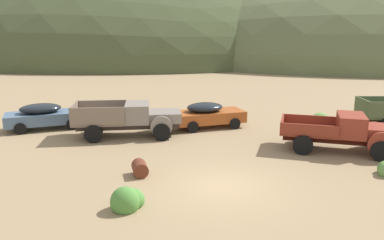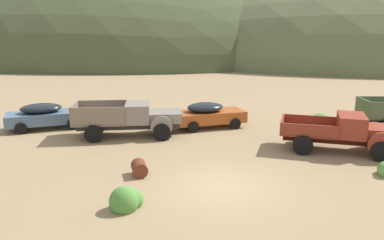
{
  "view_description": "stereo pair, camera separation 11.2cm",
  "coord_description": "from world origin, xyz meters",
  "px_view_note": "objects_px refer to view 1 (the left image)",
  "views": [
    {
      "loc": [
        -1.59,
        -13.67,
        5.88
      ],
      "look_at": [
        -1.03,
        5.55,
        1.34
      ],
      "focal_mm": 35.52,
      "sensor_mm": 36.0,
      "label": 1
    },
    {
      "loc": [
        -1.48,
        -13.67,
        5.88
      ],
      "look_at": [
        -1.03,
        5.55,
        1.34
      ],
      "focal_mm": 35.52,
      "sensor_mm": 36.0,
      "label": 2
    }
  ],
  "objects_px": {
    "car_chalk_blue": "(48,115)",
    "car_oxide_orange": "(211,114)",
    "truck_primer_gray": "(135,118)",
    "oil_drum_foreground": "(140,168)",
    "truck_rust_red": "(349,132)"
  },
  "relations": [
    {
      "from": "car_chalk_blue",
      "to": "car_oxide_orange",
      "type": "bearing_deg",
      "value": -19.0
    },
    {
      "from": "truck_primer_gray",
      "to": "oil_drum_foreground",
      "type": "relative_size",
      "value": 6.22
    },
    {
      "from": "car_oxide_orange",
      "to": "oil_drum_foreground",
      "type": "relative_size",
      "value": 4.98
    },
    {
      "from": "car_chalk_blue",
      "to": "truck_rust_red",
      "type": "bearing_deg",
      "value": -36.48
    },
    {
      "from": "truck_primer_gray",
      "to": "oil_drum_foreground",
      "type": "bearing_deg",
      "value": -86.39
    },
    {
      "from": "car_chalk_blue",
      "to": "truck_primer_gray",
      "type": "xyz_separation_m",
      "value": [
        5.52,
        -1.87,
        0.2
      ]
    },
    {
      "from": "truck_primer_gray",
      "to": "car_oxide_orange",
      "type": "bearing_deg",
      "value": 18.3
    },
    {
      "from": "oil_drum_foreground",
      "to": "truck_rust_red",
      "type": "bearing_deg",
      "value": 16.32
    },
    {
      "from": "car_chalk_blue",
      "to": "oil_drum_foreground",
      "type": "height_order",
      "value": "car_chalk_blue"
    },
    {
      "from": "truck_primer_gray",
      "to": "truck_rust_red",
      "type": "xyz_separation_m",
      "value": [
        10.9,
        -3.23,
        -0.03
      ]
    },
    {
      "from": "car_chalk_blue",
      "to": "oil_drum_foreground",
      "type": "relative_size",
      "value": 5.27
    },
    {
      "from": "truck_primer_gray",
      "to": "truck_rust_red",
      "type": "bearing_deg",
      "value": -21.3
    },
    {
      "from": "truck_primer_gray",
      "to": "oil_drum_foreground",
      "type": "distance_m",
      "value": 6.27
    },
    {
      "from": "car_chalk_blue",
      "to": "truck_primer_gray",
      "type": "relative_size",
      "value": 0.85
    },
    {
      "from": "car_oxide_orange",
      "to": "oil_drum_foreground",
      "type": "xyz_separation_m",
      "value": [
        -3.57,
        -8.06,
        -0.51
      ]
    }
  ]
}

